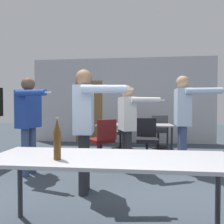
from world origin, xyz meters
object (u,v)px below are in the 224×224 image
(person_right_polo, at_px, (128,120))
(office_chair_side_rolled, at_px, (147,141))
(person_near_casual, at_px, (85,119))
(drink_cup, at_px, (127,123))
(office_chair_near_pushed, at_px, (102,143))
(person_far_watching, at_px, (29,116))
(office_chair_far_right, at_px, (159,132))
(beer_bottle, at_px, (57,140))
(office_chair_far_left, at_px, (122,133))
(person_left_plaid, at_px, (183,114))

(person_right_polo, bearing_deg, office_chair_side_rolled, 134.24)
(person_near_casual, xyz_separation_m, drink_cup, (0.51, 2.16, -0.23))
(person_right_polo, xyz_separation_m, office_chair_near_pushed, (-0.54, 0.50, -0.51))
(person_far_watching, height_order, office_chair_far_right, person_far_watching)
(person_far_watching, height_order, beer_bottle, person_far_watching)
(office_chair_far_left, xyz_separation_m, drink_cup, (0.16, -0.76, 0.37))
(office_chair_side_rolled, relative_size, drink_cup, 9.22)
(office_chair_side_rolled, height_order, drink_cup, office_chair_side_rolled)
(person_right_polo, distance_m, office_chair_side_rolled, 1.04)
(office_chair_side_rolled, bearing_deg, drink_cup, -41.94)
(person_near_casual, height_order, office_chair_side_rolled, person_near_casual)
(office_chair_far_right, xyz_separation_m, office_chair_near_pushed, (-1.38, -1.67, -0.02))
(person_right_polo, height_order, office_chair_side_rolled, person_right_polo)
(person_far_watching, xyz_separation_m, office_chair_far_left, (1.50, 2.31, -0.60))
(person_far_watching, relative_size, office_chair_near_pushed, 1.83)
(person_left_plaid, height_order, office_chair_near_pushed, person_left_plaid)
(person_near_casual, relative_size, office_chair_far_right, 1.79)
(drink_cup, bearing_deg, office_chair_side_rolled, -42.59)
(person_near_casual, distance_m, office_chair_far_right, 3.45)
(office_chair_near_pushed, relative_size, office_chair_side_rolled, 1.00)
(beer_bottle, relative_size, drink_cup, 3.52)
(office_chair_far_right, xyz_separation_m, office_chair_side_rolled, (-0.43, -1.36, -0.02))
(person_left_plaid, height_order, drink_cup, person_left_plaid)
(office_chair_far_left, height_order, office_chair_far_right, office_chair_far_right)
(person_far_watching, height_order, office_chair_side_rolled, person_far_watching)
(office_chair_far_right, bearing_deg, person_far_watching, -137.27)
(office_chair_near_pushed, bearing_deg, person_right_polo, -82.42)
(person_near_casual, bearing_deg, office_chair_far_right, 149.22)
(person_right_polo, bearing_deg, beer_bottle, -33.99)
(office_chair_far_right, bearing_deg, beer_bottle, -109.87)
(office_chair_near_pushed, xyz_separation_m, beer_bottle, (-0.00, -2.52, 0.48))
(person_left_plaid, bearing_deg, person_far_watching, -78.09)
(person_left_plaid, relative_size, beer_bottle, 4.96)
(office_chair_far_left, bearing_deg, person_left_plaid, -91.35)
(person_near_casual, height_order, office_chair_far_left, person_near_casual)
(person_far_watching, xyz_separation_m, office_chair_side_rolled, (2.12, 1.13, -0.60))
(person_far_watching, bearing_deg, office_chair_side_rolled, 131.82)
(office_chair_far_left, distance_m, beer_bottle, 4.06)
(person_right_polo, height_order, office_chair_near_pushed, person_right_polo)
(office_chair_near_pushed, bearing_deg, person_left_plaid, -54.07)
(person_left_plaid, bearing_deg, person_near_casual, -53.62)
(person_left_plaid, xyz_separation_m, drink_cup, (-1.06, 1.13, -0.27))
(person_near_casual, xyz_separation_m, office_chair_near_pushed, (0.02, 1.43, -0.59))
(office_chair_far_left, xyz_separation_m, office_chair_side_rolled, (0.62, -1.19, 0.00))
(person_near_casual, height_order, office_chair_near_pushed, person_near_casual)
(office_chair_side_rolled, bearing_deg, beer_bottle, 72.05)
(person_left_plaid, relative_size, office_chair_far_right, 1.85)
(person_near_casual, height_order, person_far_watching, person_near_casual)
(office_chair_far_right, relative_size, office_chair_near_pushed, 1.02)
(person_left_plaid, distance_m, office_chair_near_pushed, 1.72)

